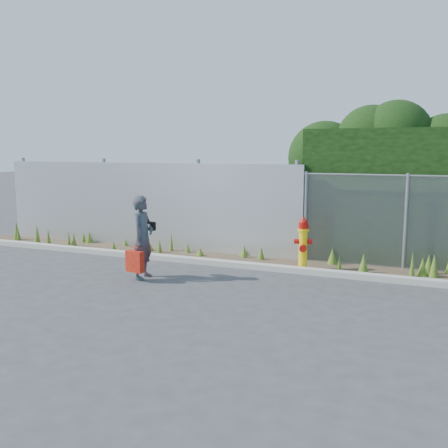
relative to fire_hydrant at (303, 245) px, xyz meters
name	(u,v)px	position (x,y,z in m)	size (l,w,h in m)	color
ground	(210,289)	(-1.23, -2.07, -0.55)	(80.00, 80.00, 0.00)	#3B3B3E
curb	(244,265)	(-1.23, -0.27, -0.49)	(16.00, 0.22, 0.12)	#ABA59B
weed_strip	(251,255)	(-1.32, 0.43, -0.42)	(16.00, 1.33, 0.55)	#4A392A
corrugated_fence	(143,205)	(-4.47, 0.94, 0.55)	(8.50, 0.21, 2.30)	silver
fire_hydrant	(303,245)	(0.00, 0.00, 0.00)	(0.38, 0.34, 1.14)	yellow
woman	(143,237)	(-2.78, -1.84, 0.28)	(0.60, 0.40, 1.66)	#11636C
red_tote_bag	(135,261)	(-2.80, -2.12, -0.16)	(0.37, 0.14, 0.49)	#A90914
black_shoulder_bag	(150,226)	(-2.76, -1.59, 0.47)	(0.23, 0.10, 0.17)	black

